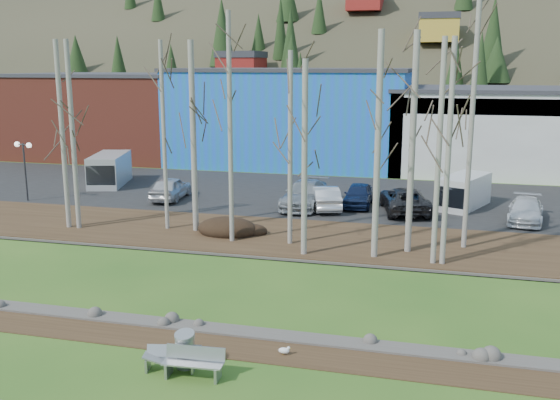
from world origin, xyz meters
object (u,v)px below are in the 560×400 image
(van_white, at_px, (463,192))
(bench_intact, at_px, (194,363))
(car_1, at_px, (305,194))
(car_2, at_px, (359,195))
(seagull, at_px, (284,350))
(car_5, at_px, (526,210))
(van_grey, at_px, (109,170))
(litter_bin, at_px, (185,351))
(car_0, at_px, (170,188))
(street_lamp, at_px, (24,155))
(bench_damaged, at_px, (172,358))
(car_3, at_px, (325,197))
(car_4, at_px, (405,200))

(van_white, bearing_deg, bench_intact, -85.95)
(car_1, xyz_separation_m, car_2, (3.13, 1.05, -0.09))
(car_2, bearing_deg, seagull, -89.59)
(car_1, height_order, car_5, car_1)
(van_grey, bearing_deg, car_5, -23.54)
(litter_bin, xyz_separation_m, car_5, (11.69, 20.14, 0.29))
(van_white, bearing_deg, car_0, -150.35)
(bench_intact, xyz_separation_m, litter_bin, (-0.47, 0.50, 0.06))
(seagull, height_order, car_2, car_2)
(street_lamp, distance_m, van_white, 27.27)
(bench_intact, relative_size, car_1, 0.33)
(bench_intact, xyz_separation_m, street_lamp, (-18.84, 18.58, 2.65))
(bench_intact, bearing_deg, litter_bin, 129.32)
(litter_bin, bearing_deg, bench_damaged, -141.32)
(bench_damaged, height_order, litter_bin, litter_bin)
(car_0, bearing_deg, car_3, 174.03)
(bench_damaged, xyz_separation_m, van_white, (8.72, 23.11, 0.75))
(bench_intact, relative_size, litter_bin, 1.80)
(car_3, height_order, car_5, car_3)
(bench_intact, bearing_deg, bench_damaged, 158.85)
(van_white, bearing_deg, car_2, -146.71)
(car_1, bearing_deg, car_2, 21.04)
(car_5, bearing_deg, van_white, 148.83)
(van_grey, bearing_deg, car_3, -27.86)
(seagull, distance_m, van_grey, 29.32)
(seagull, distance_m, street_lamp, 26.95)
(bench_intact, relative_size, van_white, 0.37)
(bench_damaged, relative_size, seagull, 4.12)
(bench_damaged, distance_m, van_white, 24.72)
(seagull, height_order, street_lamp, street_lamp)
(street_lamp, distance_m, car_1, 17.83)
(car_2, height_order, van_grey, van_grey)
(car_4, bearing_deg, seagull, 70.73)
(seagull, bearing_deg, van_grey, 117.02)
(van_white, bearing_deg, litter_bin, -87.38)
(van_grey, bearing_deg, seagull, -66.09)
(litter_bin, height_order, van_white, van_white)
(bench_intact, xyz_separation_m, car_1, (-1.33, 21.18, 0.48))
(seagull, relative_size, van_white, 0.08)
(car_2, relative_size, car_3, 0.95)
(car_4, xyz_separation_m, car_5, (6.60, -0.67, -0.10))
(bench_damaged, height_order, car_3, car_3)
(bench_intact, relative_size, car_4, 0.33)
(car_3, relative_size, car_4, 0.81)
(car_0, distance_m, van_grey, 7.14)
(seagull, bearing_deg, litter_bin, -163.79)
(car_0, xyz_separation_m, car_1, (8.82, -0.02, 0.04))
(van_white, bearing_deg, street_lamp, -147.06)
(car_5, bearing_deg, car_3, -173.29)
(car_0, relative_size, car_4, 0.82)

